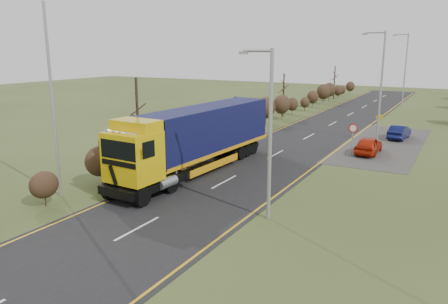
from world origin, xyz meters
The scene contains 14 objects.
ground centered at (0.00, 0.00, 0.00)m, with size 160.00×160.00×0.00m, color #35421C.
road centered at (0.00, 10.00, 0.01)m, with size 8.00×120.00×0.02m, color black.
layby centered at (6.50, 20.00, 0.01)m, with size 6.00×18.00×0.02m, color #32302D.
lane_markings centered at (0.00, 9.69, 0.03)m, with size 7.52×116.00×0.01m.
hedgerow centered at (-6.00, 7.89, 1.62)m, with size 2.24×102.04×6.05m.
lorry centered at (-2.69, 5.22, 2.41)m, with size 3.19×15.34×4.24m.
car_red_hatchback centered at (6.07, 15.79, 0.67)m, with size 1.57×3.91×1.33m, color #AE2008.
car_blue_sedan centered at (7.33, 22.92, 0.61)m, with size 1.29×3.69×1.22m, color #0A0F3C.
streetlight_near centered at (4.51, 0.00, 4.31)m, with size 1.69×0.18×7.88m.
streetlight_mid centered at (5.68, 20.90, 5.13)m, with size 1.98×0.19×9.30m.
streetlight_far centered at (4.47, 45.96, 5.45)m, with size 2.09×0.20×9.85m.
left_pole centered at (-6.67, -2.49, 5.08)m, with size 0.16×0.16×10.16m, color #989C9E.
speed_sign centered at (5.11, 14.54, 1.71)m, with size 0.67×0.10×2.43m.
warning_board centered at (5.25, 24.70, 1.19)m, with size 0.74×0.11×1.94m.
Camera 1 is at (12.20, -18.01, 7.85)m, focal length 35.00 mm.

